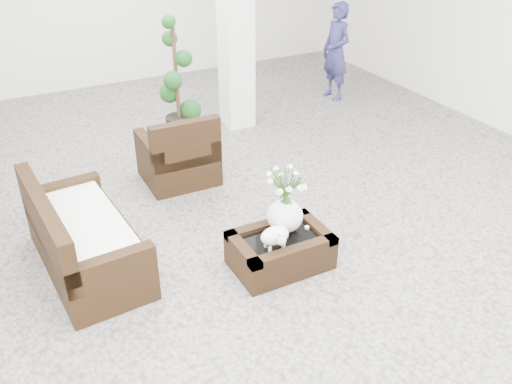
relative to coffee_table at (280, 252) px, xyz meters
name	(u,v)px	position (x,y,z in m)	size (l,w,h in m)	color
ground	(251,240)	(-0.05, 0.49, -0.16)	(11.00, 11.00, 0.00)	gray
column	(235,3)	(1.15, 3.29, 1.59)	(0.40, 0.40, 3.50)	white
coffee_table	(280,252)	(0.00, 0.00, 0.00)	(0.90, 0.60, 0.31)	black
sheep_figurine	(275,237)	(-0.12, -0.10, 0.26)	(0.28, 0.23, 0.21)	white
planter_narcissus	(286,193)	(0.10, 0.10, 0.56)	(0.44, 0.44, 0.80)	white
tealight	(307,227)	(0.30, 0.02, 0.17)	(0.04, 0.04, 0.03)	white
armchair	(177,146)	(-0.24, 2.07, 0.28)	(0.82, 0.79, 0.88)	black
loveseat	(85,229)	(-1.61, 0.82, 0.27)	(1.59, 0.76, 0.85)	black
topiary	(176,78)	(0.26, 3.34, 0.67)	(0.44, 0.44, 1.66)	#143E14
shopper	(336,52)	(3.06, 3.57, 0.62)	(0.56, 0.37, 1.54)	navy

